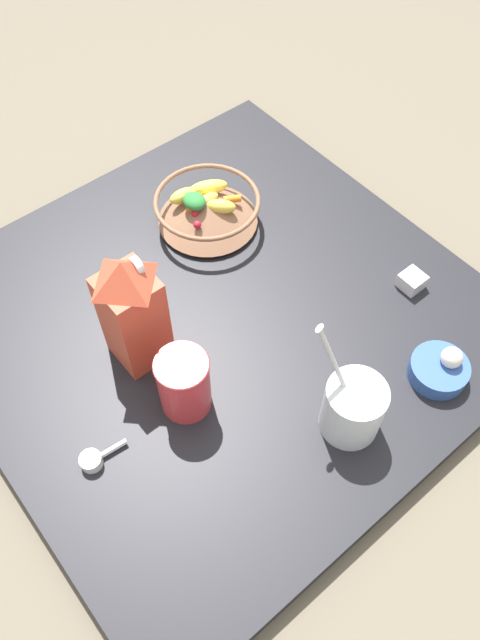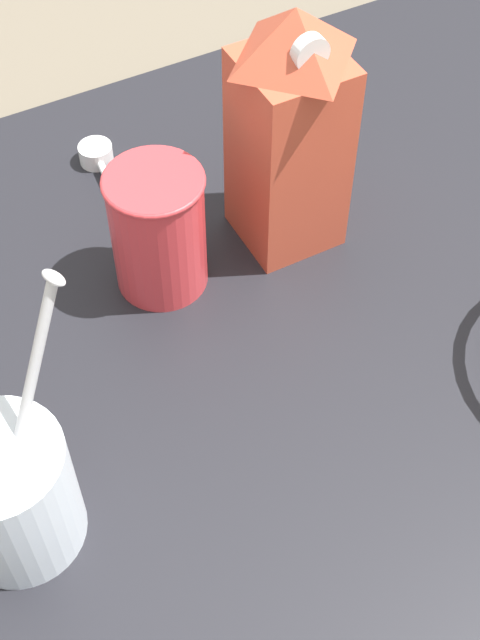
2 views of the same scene
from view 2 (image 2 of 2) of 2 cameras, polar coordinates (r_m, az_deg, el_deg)
name	(u,v)px [view 2 (image 2 of 2)]	position (r m, az deg, el deg)	size (l,w,h in m)	color
ground_plane	(345,373)	(0.85, 6.71, -3.40)	(6.00, 6.00, 0.00)	#665B4C
countertop	(346,362)	(0.83, 6.83, -2.67)	(0.93, 0.93, 0.04)	black
milk_carton	(289,132)	(0.83, 3.19, 11.95)	(0.09, 0.09, 0.25)	#CC4C33
yogurt_tub	(8,490)	(0.69, -14.65, -10.46)	(0.14, 0.10, 0.24)	silver
drinking_cup	(158,229)	(0.82, -5.27, 5.83)	(0.09, 0.09, 0.13)	#DB383D
measuring_scoop	(97,156)	(0.99, -9.14, 10.33)	(0.04, 0.08, 0.02)	white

